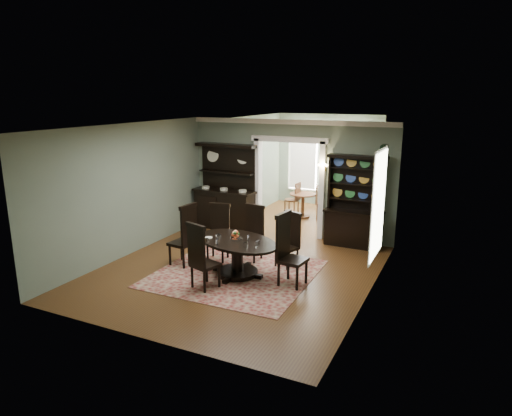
{
  "coord_description": "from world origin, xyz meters",
  "views": [
    {
      "loc": [
        4.23,
        -7.92,
        3.63
      ],
      "look_at": [
        0.18,
        0.6,
        1.26
      ],
      "focal_mm": 32.0,
      "sensor_mm": 36.0,
      "label": 1
    }
  ],
  "objects_px": {
    "welsh_dresser": "(354,214)",
    "parlor_table": "(303,202)",
    "dining_table": "(237,251)",
    "sideboard": "(226,199)"
  },
  "relations": [
    {
      "from": "dining_table",
      "to": "welsh_dresser",
      "type": "bearing_deg",
      "value": 79.33
    },
    {
      "from": "dining_table",
      "to": "parlor_table",
      "type": "xyz_separation_m",
      "value": [
        -0.32,
        4.84,
        -0.05
      ]
    },
    {
      "from": "welsh_dresser",
      "to": "parlor_table",
      "type": "xyz_separation_m",
      "value": [
        -2.01,
        1.93,
        -0.32
      ]
    },
    {
      "from": "sideboard",
      "to": "dining_table",
      "type": "bearing_deg",
      "value": -54.12
    },
    {
      "from": "dining_table",
      "to": "welsh_dresser",
      "type": "height_order",
      "value": "welsh_dresser"
    },
    {
      "from": "welsh_dresser",
      "to": "parlor_table",
      "type": "height_order",
      "value": "welsh_dresser"
    },
    {
      "from": "dining_table",
      "to": "welsh_dresser",
      "type": "xyz_separation_m",
      "value": [
        1.69,
        2.91,
        0.28
      ]
    },
    {
      "from": "welsh_dresser",
      "to": "parlor_table",
      "type": "bearing_deg",
      "value": 137.1
    },
    {
      "from": "dining_table",
      "to": "sideboard",
      "type": "bearing_deg",
      "value": 142.42
    },
    {
      "from": "dining_table",
      "to": "sideboard",
      "type": "height_order",
      "value": "sideboard"
    }
  ]
}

